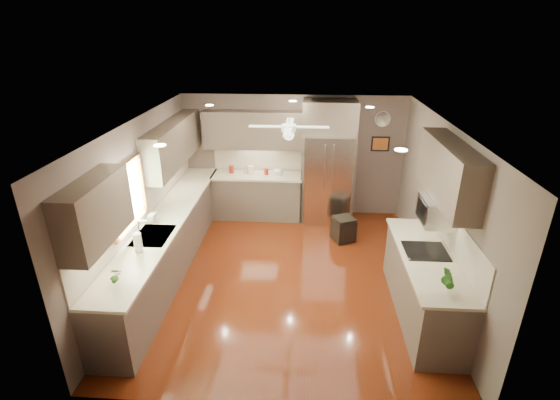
# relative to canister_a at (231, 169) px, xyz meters

# --- Properties ---
(floor) EXTENTS (5.00, 5.00, 0.00)m
(floor) POSITION_rel_canister_a_xyz_m (1.26, -2.25, -1.02)
(floor) COLOR #4F210A
(floor) RESTS_ON ground
(ceiling) EXTENTS (5.00, 5.00, 0.00)m
(ceiling) POSITION_rel_canister_a_xyz_m (1.26, -2.25, 1.48)
(ceiling) COLOR white
(ceiling) RESTS_ON ground
(wall_back) EXTENTS (4.50, 0.00, 4.50)m
(wall_back) POSITION_rel_canister_a_xyz_m (1.26, 0.25, 0.23)
(wall_back) COLOR #64544C
(wall_back) RESTS_ON ground
(wall_front) EXTENTS (4.50, 0.00, 4.50)m
(wall_front) POSITION_rel_canister_a_xyz_m (1.26, -4.75, 0.23)
(wall_front) COLOR #64544C
(wall_front) RESTS_ON ground
(wall_left) EXTENTS (0.00, 5.00, 5.00)m
(wall_left) POSITION_rel_canister_a_xyz_m (-0.99, -2.25, 0.23)
(wall_left) COLOR #64544C
(wall_left) RESTS_ON ground
(wall_right) EXTENTS (0.00, 5.00, 5.00)m
(wall_right) POSITION_rel_canister_a_xyz_m (3.51, -2.25, 0.23)
(wall_right) COLOR #64544C
(wall_right) RESTS_ON ground
(canister_a) EXTENTS (0.11, 0.11, 0.15)m
(canister_a) POSITION_rel_canister_a_xyz_m (0.00, 0.00, 0.00)
(canister_a) COLOR maroon
(canister_a) RESTS_ON back_run
(canister_b) EXTENTS (0.11, 0.11, 0.14)m
(canister_b) POSITION_rel_canister_a_xyz_m (0.30, 0.01, -0.01)
(canister_b) COLOR silver
(canister_b) RESTS_ON back_run
(canister_c) EXTENTS (0.14, 0.14, 0.18)m
(canister_c) POSITION_rel_canister_a_xyz_m (0.41, -0.05, 0.01)
(canister_c) COLOR beige
(canister_c) RESTS_ON back_run
(canister_d) EXTENTS (0.11, 0.11, 0.13)m
(canister_d) POSITION_rel_canister_a_xyz_m (0.73, -0.04, -0.02)
(canister_d) COLOR maroon
(canister_d) RESTS_ON back_run
(soap_bottle) EXTENTS (0.10, 0.10, 0.21)m
(soap_bottle) POSITION_rel_canister_a_xyz_m (-0.81, -2.33, 0.02)
(soap_bottle) COLOR white
(soap_bottle) RESTS_ON left_run
(potted_plant_left) EXTENTS (0.16, 0.13, 0.26)m
(potted_plant_left) POSITION_rel_canister_a_xyz_m (-0.68, -3.97, 0.05)
(potted_plant_left) COLOR #235518
(potted_plant_left) RESTS_ON left_run
(potted_plant_right) EXTENTS (0.17, 0.13, 0.30)m
(potted_plant_right) POSITION_rel_canister_a_xyz_m (3.18, -3.81, 0.07)
(potted_plant_right) COLOR #235518
(potted_plant_right) RESTS_ON right_run
(bowl) EXTENTS (0.22, 0.22, 0.05)m
(bowl) POSITION_rel_canister_a_xyz_m (0.96, -0.09, -0.05)
(bowl) COLOR beige
(bowl) RESTS_ON back_run
(left_run) EXTENTS (0.65, 4.70, 1.45)m
(left_run) POSITION_rel_canister_a_xyz_m (-0.69, -2.10, -0.54)
(left_run) COLOR brown
(left_run) RESTS_ON ground
(back_run) EXTENTS (1.85, 0.65, 1.45)m
(back_run) POSITION_rel_canister_a_xyz_m (0.54, -0.04, -0.54)
(back_run) COLOR brown
(back_run) RESTS_ON ground
(uppers) EXTENTS (4.50, 4.70, 0.95)m
(uppers) POSITION_rel_canister_a_xyz_m (0.52, -1.54, 0.85)
(uppers) COLOR brown
(uppers) RESTS_ON wall_left
(window) EXTENTS (0.05, 1.12, 0.92)m
(window) POSITION_rel_canister_a_xyz_m (-0.96, -2.75, 0.53)
(window) COLOR #BFF2B2
(window) RESTS_ON wall_left
(sink) EXTENTS (0.50, 0.70, 0.32)m
(sink) POSITION_rel_canister_a_xyz_m (-0.67, -2.75, -0.11)
(sink) COLOR silver
(sink) RESTS_ON left_run
(refrigerator) EXTENTS (1.06, 0.75, 2.45)m
(refrigerator) POSITION_rel_canister_a_xyz_m (1.96, -0.09, 0.17)
(refrigerator) COLOR silver
(refrigerator) RESTS_ON ground
(right_run) EXTENTS (0.70, 2.20, 1.45)m
(right_run) POSITION_rel_canister_a_xyz_m (3.19, -3.05, -0.54)
(right_run) COLOR brown
(right_run) RESTS_ON ground
(microwave) EXTENTS (0.43, 0.55, 0.34)m
(microwave) POSITION_rel_canister_a_xyz_m (3.29, -2.80, 0.46)
(microwave) COLOR silver
(microwave) RESTS_ON wall_right
(ceiling_fan) EXTENTS (1.18, 1.18, 0.32)m
(ceiling_fan) POSITION_rel_canister_a_xyz_m (1.26, -1.95, 1.31)
(ceiling_fan) COLOR white
(ceiling_fan) RESTS_ON ceiling
(recessed_lights) EXTENTS (2.84, 3.14, 0.01)m
(recessed_lights) POSITION_rel_canister_a_xyz_m (1.22, -1.85, 1.47)
(recessed_lights) COLOR white
(recessed_lights) RESTS_ON ceiling
(wall_clock) EXTENTS (0.30, 0.03, 0.30)m
(wall_clock) POSITION_rel_canister_a_xyz_m (3.01, 0.23, 1.03)
(wall_clock) COLOR white
(wall_clock) RESTS_ON wall_back
(framed_print) EXTENTS (0.36, 0.03, 0.30)m
(framed_print) POSITION_rel_canister_a_xyz_m (3.01, 0.23, 0.53)
(framed_print) COLOR black
(framed_print) RESTS_ON wall_back
(stool) EXTENTS (0.48, 0.48, 0.45)m
(stool) POSITION_rel_canister_a_xyz_m (2.26, -1.01, -0.78)
(stool) COLOR black
(stool) RESTS_ON ground
(paper_towel) EXTENTS (0.11, 0.11, 0.28)m
(paper_towel) POSITION_rel_canister_a_xyz_m (-0.69, -3.21, 0.06)
(paper_towel) COLOR white
(paper_towel) RESTS_ON left_run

